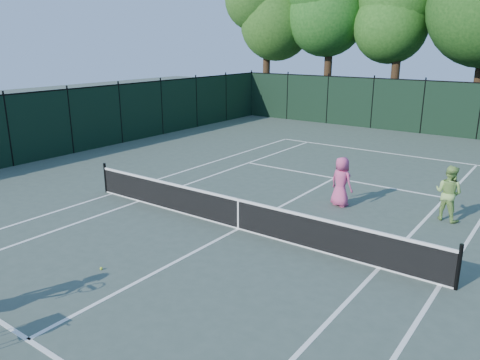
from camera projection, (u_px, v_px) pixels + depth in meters
The scene contains 16 objects.
ground at pixel (238, 229), 13.33m from camera, with size 90.00×90.00×0.00m, color #414F44.
sideline_doubles_left at pixel (113, 194), 16.42m from camera, with size 0.10×23.77×0.01m, color white.
sideline_doubles_right at pixel (440, 285), 10.24m from camera, with size 0.10×23.77×0.01m, color white.
sideline_singles_left at pixel (139, 201), 15.65m from camera, with size 0.10×23.77×0.01m, color white.
sideline_singles_right at pixel (379, 268), 11.01m from camera, with size 0.10×23.77×0.01m, color white.
baseline_far at pixel (383, 152), 22.56m from camera, with size 10.97×0.10×0.01m, color white.
service_line_near at pixel (28, 340), 8.37m from camera, with size 8.23×0.10×0.01m, color white.
service_line_far at pixel (335, 178), 18.30m from camera, with size 8.23×0.10×0.01m, color white.
center_service_line at pixel (238, 229), 13.33m from camera, with size 0.10×12.80×0.01m, color white.
tennis_net at pixel (238, 213), 13.20m from camera, with size 11.69×0.09×1.06m.
fence_far at pixel (423, 108), 26.88m from camera, with size 24.00×0.05×3.00m, color black.
fence_left at pixel (8, 132), 19.67m from camera, with size 0.05×36.00×3.00m, color black.
tree_0 at pixel (267, 0), 35.03m from camera, with size 6.40×6.40×13.14m.
player_pink at pixel (341, 182), 15.01m from camera, with size 0.90×0.71×1.62m.
player_green at pixel (449, 193), 13.80m from camera, with size 0.95×0.82×1.68m.
loose_ball_midcourt at pixel (101, 268), 10.93m from camera, with size 0.07×0.07×0.07m, color #C0E22E.
Camera 1 is at (7.32, -10.00, 5.12)m, focal length 35.00 mm.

